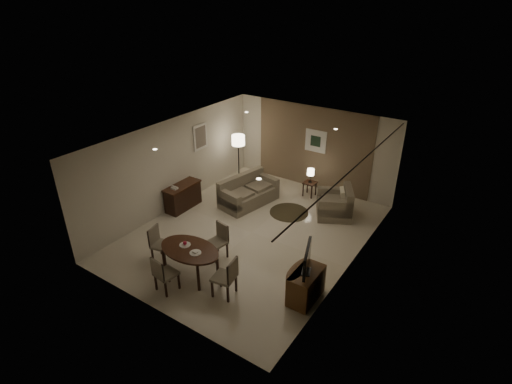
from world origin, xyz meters
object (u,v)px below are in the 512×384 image
Objects in this scene: sofa at (249,191)px; side_table at (310,189)px; chair_far at (217,242)px; chair_near at (166,273)px; dining_table at (191,261)px; chair_left at (162,245)px; chair_right at (224,277)px; console_desk at (183,196)px; tv_cabinet at (306,285)px; floor_lamp at (239,160)px; armchair at (334,202)px.

sofa is 3.83× the size of side_table.
chair_near is at bearing -85.86° from chair_far.
dining_table is 0.94m from chair_left.
chair_right is at bearing -105.85° from chair_left.
chair_left is at bearing -57.99° from console_desk.
chair_left reaches higher than tv_cabinet.
chair_near is 0.99× the size of chair_far.
chair_left is at bearing -103.21° from chair_right.
chair_right is 5.58m from floor_lamp.
chair_near is at bearing -95.54° from side_table.
console_desk reaches higher than dining_table.
chair_right reaches higher than armchair.
chair_far reaches higher than console_desk.
floor_lamp is (-1.11, 1.02, 0.42)m from sofa.
floor_lamp is at bearing 129.05° from chair_far.
console_desk is at bearing -99.05° from floor_lamp.
chair_near is (2.24, -2.92, 0.06)m from console_desk.
chair_near is 1.00× the size of chair_left.
chair_near is at bearing -141.23° from chair_left.
side_table is at bearing 45.10° from console_desk.
chair_near is 5.28m from armchair.
console_desk is at bearing -45.42° from chair_near.
dining_table is at bearing -89.12° from chair_near.
chair_left is 0.94× the size of chair_right.
dining_table is (-2.58, -0.73, 0.00)m from tv_cabinet.
chair_far is 2.87m from sofa.
tv_cabinet is at bearing -64.05° from side_table.
floor_lamp is at bearing 113.05° from dining_table.
armchair is (3.94, 2.08, 0.07)m from console_desk.
chair_far is 1.89× the size of side_table.
tv_cabinet is 4.79m from side_table.
chair_right is 0.56× the size of floor_lamp.
chair_left is 2.00m from chair_right.
floor_lamp reaches higher than sofa.
chair_right is at bearing -141.35° from sofa.
chair_left reaches higher than side_table.
chair_near and chair_left have the same top height.
dining_table is 3.64m from sofa.
dining_table is at bearing -43.93° from console_desk.
chair_far is (-2.48, 0.10, 0.09)m from tv_cabinet.
tv_cabinet is 1.01× the size of chair_far.
sofa reaches higher than side_table.
chair_right reaches higher than tv_cabinet.
chair_right is at bearing -57.36° from floor_lamp.
tv_cabinet is 0.90× the size of armchair.
dining_table reaches higher than side_table.
tv_cabinet reaches higher than side_table.
chair_near is 0.94× the size of chair_right.
side_table is at bearing -88.49° from chair_near.
chair_far is 1.35m from chair_right.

